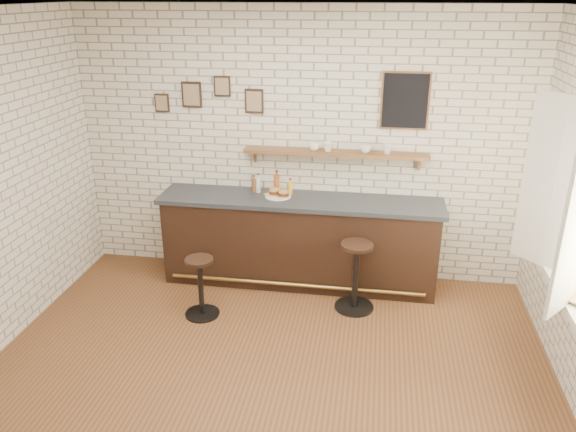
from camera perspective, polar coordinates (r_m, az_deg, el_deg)
name	(u,v)px	position (r m, az deg, el deg)	size (l,w,h in m)	color
ground	(267,372)	(5.12, -2.18, -15.58)	(5.00, 5.00, 0.00)	brown
bar_counter	(299,241)	(6.29, 1.17, -2.53)	(3.10, 0.65, 1.01)	black
sandwich_plate	(278,196)	(6.15, -1.02, 2.03)	(0.28, 0.28, 0.01)	white
ciabatta_sandwich	(279,192)	(6.14, -0.92, 2.42)	(0.26, 0.18, 0.08)	tan
potato_chips	(275,195)	(6.15, -1.28, 2.10)	(0.25, 0.19, 0.00)	gold
bitters_bottle_brown	(254,185)	(6.29, -3.46, 3.14)	(0.06, 0.06, 0.19)	brown
bitters_bottle_white	(258,185)	(6.28, -3.03, 3.20)	(0.06, 0.06, 0.22)	silver
bitters_bottle_amber	(277,184)	(6.23, -1.15, 3.27)	(0.06, 0.06, 0.26)	#9B4C19
condiment_bottle_yellow	(290,187)	(6.22, 0.23, 2.92)	(0.06, 0.06, 0.18)	gold
bar_stool_left	(201,285)	(5.79, -8.87, -6.95)	(0.36, 0.36, 0.64)	black
bar_stool_right	(356,274)	(5.85, 6.89, -5.87)	(0.41, 0.41, 0.74)	black
wall_shelf	(335,153)	(6.11, 4.82, 6.36)	(2.00, 0.18, 0.18)	brown
shelf_cup_a	(314,147)	(6.11, 2.67, 7.07)	(0.11, 0.11, 0.09)	white
shelf_cup_b	(328,147)	(6.10, 4.10, 7.04)	(0.11, 0.11, 0.10)	white
shelf_cup_c	(366,149)	(6.08, 7.88, 6.79)	(0.11, 0.11, 0.09)	white
shelf_cup_d	(387,149)	(6.08, 10.06, 6.69)	(0.10, 0.10, 0.10)	white
back_wall_decor	(321,99)	(6.07, 3.39, 11.80)	(2.96, 0.02, 0.56)	black
window_sill	(565,287)	(5.06, 26.32, -6.50)	(0.20, 1.35, 0.06)	white
book_lower	(573,299)	(4.82, 26.97, -7.49)	(0.18, 0.24, 0.02)	tan
book_upper	(573,295)	(4.83, 26.96, -7.19)	(0.17, 0.23, 0.02)	tan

